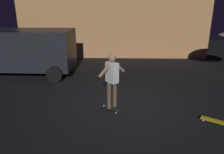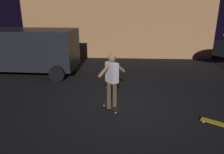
{
  "view_description": "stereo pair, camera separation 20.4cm",
  "coord_description": "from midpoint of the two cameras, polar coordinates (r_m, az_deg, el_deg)",
  "views": [
    {
      "loc": [
        -0.21,
        -6.25,
        3.08
      ],
      "look_at": [
        -0.36,
        -0.19,
        1.05
      ],
      "focal_mm": 34.8,
      "sensor_mm": 36.0,
      "label": 1
    },
    {
      "loc": [
        -0.0,
        -6.24,
        3.08
      ],
      "look_at": [
        -0.36,
        -0.19,
        1.05
      ],
      "focal_mm": 34.8,
      "sensor_mm": 36.0,
      "label": 2
    }
  ],
  "objects": [
    {
      "name": "low_building",
      "position": [
        14.71,
        2.04,
        13.28
      ],
      "size": [
        11.16,
        3.68,
        3.49
      ],
      "color": "tan",
      "rests_on": "ground_plane"
    },
    {
      "name": "parked_van",
      "position": [
        10.7,
        -21.35,
        6.91
      ],
      "size": [
        4.65,
        2.3,
        2.03
      ],
      "color": "black",
      "rests_on": "ground_plane"
    },
    {
      "name": "skater",
      "position": [
        6.4,
        0.91,
        -0.12
      ],
      "size": [
        0.8,
        0.71,
        1.67
      ],
      "color": "brown",
      "rests_on": "skateboard_ridden"
    },
    {
      "name": "ground_plane",
      "position": [
        6.96,
        3.95,
        -7.79
      ],
      "size": [
        28.0,
        28.0,
        0.0
      ],
      "primitive_type": "plane",
      "color": "black"
    },
    {
      "name": "skateboard_spare",
      "position": [
        6.63,
        26.51,
        -10.78
      ],
      "size": [
        0.76,
        0.59,
        0.07
      ],
      "color": "gold",
      "rests_on": "ground_plane"
    },
    {
      "name": "skateboard_ridden",
      "position": [
        6.77,
        0.87,
        -8.01
      ],
      "size": [
        0.66,
        0.72,
        0.07
      ],
      "color": "black",
      "rests_on": "ground_plane"
    }
  ]
}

